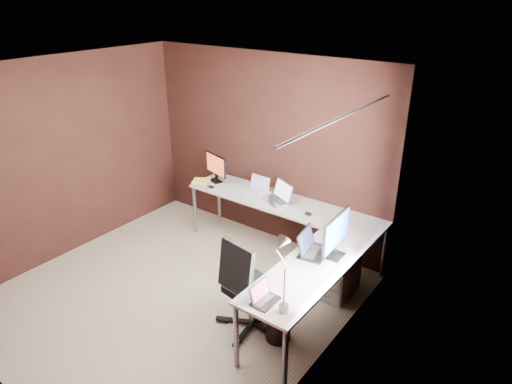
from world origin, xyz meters
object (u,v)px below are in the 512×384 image
at_px(laptop_white, 258,188).
at_px(book_stack, 201,182).
at_px(wastebasket, 278,327).
at_px(drawer_pedestal, 335,269).
at_px(office_chair, 250,303).
at_px(monitor_left, 216,166).
at_px(desk_lamp, 282,264).
at_px(laptop_black_big, 311,248).
at_px(monitor_right, 336,234).
at_px(laptop_black_small, 263,297).
at_px(laptop_silver, 279,197).

xyz_separation_m(laptop_white, book_stack, (-0.76, -0.27, -0.01)).
relative_size(laptop_white, wastebasket, 1.08).
height_order(drawer_pedestal, office_chair, office_chair).
height_order(monitor_left, laptop_white, monitor_left).
height_order(book_stack, office_chair, office_chair).
bearing_deg(desk_lamp, drawer_pedestal, 93.11).
xyz_separation_m(book_stack, office_chair, (1.75, -1.22, -0.46)).
height_order(laptop_black_big, office_chair, office_chair).
xyz_separation_m(laptop_black_big, office_chair, (-0.34, -0.59, -0.48)).
distance_m(drawer_pedestal, book_stack, 2.22).
relative_size(monitor_right, laptop_white, 1.82).
xyz_separation_m(monitor_left, office_chair, (1.66, -1.44, -0.64)).
height_order(laptop_white, office_chair, office_chair).
bearing_deg(wastebasket, office_chair, -173.78).
bearing_deg(monitor_left, wastebasket, -18.96).
relative_size(monitor_left, laptop_white, 1.41).
distance_m(laptop_white, desk_lamp, 2.39).
height_order(monitor_right, wastebasket, monitor_right).
distance_m(laptop_white, wastebasket, 2.06).
relative_size(laptop_black_small, desk_lamp, 0.39).
distance_m(desk_lamp, wastebasket, 1.07).
xyz_separation_m(laptop_white, laptop_black_big, (1.33, -0.90, 0.01)).
xyz_separation_m(laptop_white, laptop_black_small, (1.39, -1.83, -0.01)).
xyz_separation_m(monitor_right, desk_lamp, (-0.01, -0.96, 0.15)).
height_order(book_stack, wastebasket, book_stack).
relative_size(laptop_black_big, desk_lamp, 0.63).
xyz_separation_m(laptop_silver, office_chair, (0.60, -1.41, -0.48)).
relative_size(laptop_silver, laptop_black_big, 1.11).
bearing_deg(laptop_black_small, laptop_white, 38.83).
height_order(book_stack, desk_lamp, desk_lamp).
distance_m(laptop_white, laptop_black_big, 1.61).
bearing_deg(monitor_left, laptop_white, 20.89).
bearing_deg(monitor_left, desk_lamp, -21.60).
height_order(laptop_black_small, book_stack, laptop_black_small).
distance_m(monitor_left, office_chair, 2.29).
relative_size(monitor_right, book_stack, 2.02).
bearing_deg(laptop_silver, monitor_right, -7.93).
bearing_deg(monitor_left, laptop_black_small, -24.41).
bearing_deg(wastebasket, laptop_black_small, -77.46).
bearing_deg(desk_lamp, laptop_white, 127.81).
bearing_deg(office_chair, book_stack, 154.14).
relative_size(laptop_white, book_stack, 1.11).
height_order(monitor_left, laptop_black_big, monitor_left).
height_order(laptop_white, laptop_silver, laptop_silver).
bearing_deg(drawer_pedestal, laptop_white, 162.98).
relative_size(laptop_black_big, wastebasket, 1.42).
bearing_deg(desk_lamp, laptop_black_big, 100.52).
distance_m(book_stack, wastebasket, 2.47).
height_order(monitor_left, laptop_silver, monitor_left).
bearing_deg(monitor_left, book_stack, -96.80).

